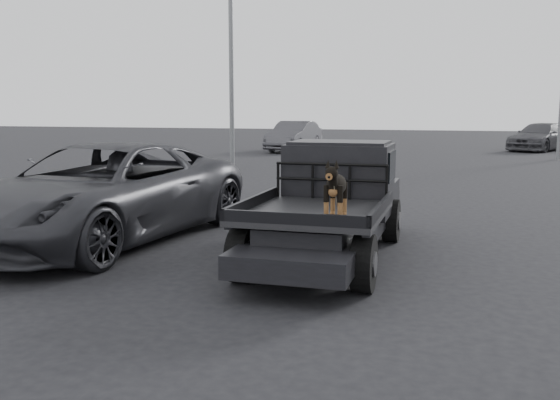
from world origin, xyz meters
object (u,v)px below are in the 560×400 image
(flatbed_ute, at_px, (328,229))
(distant_car_a, at_px, (294,136))
(distant_car_b, at_px, (540,137))
(dog, at_px, (336,190))
(parked_suv, at_px, (102,193))

(flatbed_ute, distance_m, distant_car_a, 24.53)
(distant_car_a, relative_size, distant_car_b, 0.95)
(flatbed_ute, bearing_deg, dog, -74.46)
(flatbed_ute, distance_m, dog, 1.73)
(dog, relative_size, distant_car_a, 0.15)
(dog, distance_m, parked_suv, 4.82)
(flatbed_ute, relative_size, distant_car_a, 1.09)
(distant_car_a, bearing_deg, distant_car_b, 22.40)
(parked_suv, bearing_deg, distant_car_a, 102.69)
(flatbed_ute, xyz_separation_m, dog, (0.41, -1.46, 0.83))
(dog, distance_m, distant_car_b, 29.79)
(flatbed_ute, bearing_deg, distant_car_b, 77.57)
(distant_car_b, bearing_deg, dog, -73.47)
(parked_suv, xyz_separation_m, distant_car_b, (10.24, 27.63, -0.12))
(parked_suv, height_order, distant_car_a, parked_suv)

